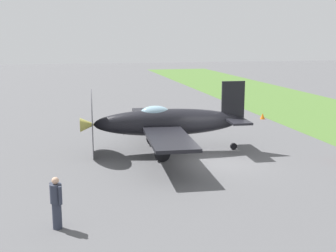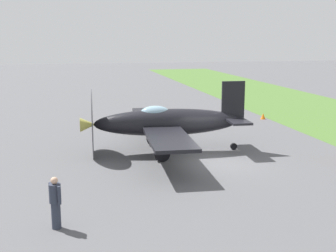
{
  "view_description": "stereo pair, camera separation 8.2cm",
  "coord_description": "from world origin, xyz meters",
  "views": [
    {
      "loc": [
        -19.93,
        7.14,
        6.11
      ],
      "look_at": [
        2.26,
        2.0,
        1.44
      ],
      "focal_mm": 47.29,
      "sensor_mm": 36.0,
      "label": 1
    },
    {
      "loc": [
        -19.95,
        7.07,
        6.11
      ],
      "look_at": [
        2.26,
        2.0,
        1.44
      ],
      "focal_mm": 47.29,
      "sensor_mm": 36.0,
      "label": 2
    }
  ],
  "objects": [
    {
      "name": "runway_marker_cone",
      "position": [
        10.05,
        -7.05,
        0.22
      ],
      "size": [
        0.36,
        0.36,
        0.44
      ],
      "primitive_type": "cone",
      "color": "orange",
      "rests_on": "ground"
    },
    {
      "name": "ground_crew_chief",
      "position": [
        -6.16,
        7.61,
        0.91
      ],
      "size": [
        0.55,
        0.38,
        1.73
      ],
      "rotation": [
        0.0,
        0.0,
        3.7
      ],
      "color": "#2D3342",
      "rests_on": "ground"
    },
    {
      "name": "ground_plane",
      "position": [
        0.0,
        0.0,
        0.0
      ],
      "size": [
        160.0,
        160.0,
        0.0
      ],
      "primitive_type": "plane",
      "color": "#515154"
    },
    {
      "name": "airplane_lead",
      "position": [
        2.27,
        2.18,
        1.64
      ],
      "size": [
        10.99,
        8.69,
        3.92
      ],
      "rotation": [
        0.0,
        0.0,
        -0.06
      ],
      "color": "black",
      "rests_on": "ground"
    }
  ]
}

